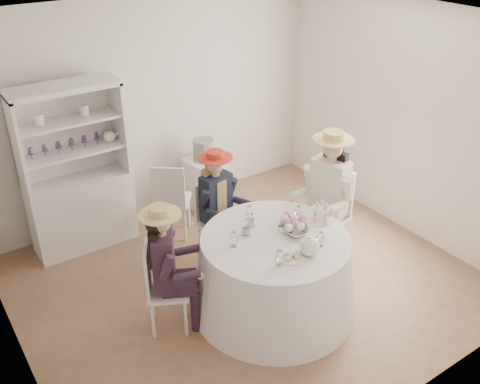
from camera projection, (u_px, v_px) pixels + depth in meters
ground at (245, 281)px, 5.75m from camera, size 4.50×4.50×0.00m
ceiling at (247, 23)px, 4.44m from camera, size 4.50×4.50×0.00m
wall_back at (153, 109)px, 6.54m from camera, size 4.50×0.00×4.50m
wall_front at (413, 276)px, 3.65m from camera, size 4.50×0.00×4.50m
wall_right at (405, 120)px, 6.20m from camera, size 0.00×4.50×4.50m
tea_table at (274, 273)px, 5.21m from camera, size 1.62×1.62×0.82m
hutch at (79, 191)px, 6.07m from camera, size 1.28×0.78×1.94m
side_table at (205, 183)px, 7.01m from camera, size 0.48×0.48×0.67m
hatbox at (204, 150)px, 6.78m from camera, size 0.30×0.30×0.27m
guest_left at (166, 262)px, 4.80m from camera, size 0.56×0.51×1.32m
guest_mid at (217, 200)px, 5.80m from camera, size 0.49×0.51×1.31m
guest_right at (328, 191)px, 5.72m from camera, size 0.63×0.58×1.54m
spare_chair at (171, 198)px, 6.26m from camera, size 0.57×0.57×0.98m
teacup_a at (246, 232)px, 5.04m from camera, size 0.10×0.10×0.07m
teacup_b at (251, 223)px, 5.17m from camera, size 0.10×0.10×0.07m
teacup_c at (284, 221)px, 5.21m from camera, size 0.10×0.10×0.07m
flower_bowl at (296, 232)px, 5.05m from camera, size 0.27×0.27×0.06m
flower_arrangement at (293, 222)px, 5.06m from camera, size 0.21×0.21×0.08m
table_teapot at (309, 246)px, 4.75m from camera, size 0.26×0.18×0.19m
sandwich_plate at (291, 257)px, 4.73m from camera, size 0.24×0.24×0.05m
cupcake_stand at (321, 214)px, 5.23m from camera, size 0.23×0.23×0.21m
stemware_set at (276, 231)px, 4.97m from camera, size 0.87×0.84×0.15m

